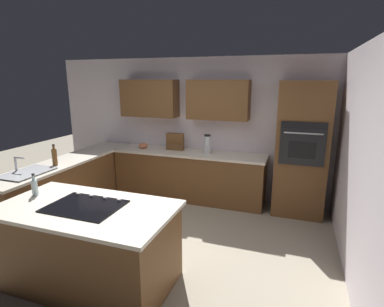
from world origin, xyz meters
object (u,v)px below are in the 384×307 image
Objects in this scene: sink_unit at (27,172)px; cooktop at (85,206)px; mixing_bowl at (143,146)px; wall_oven at (302,150)px; oil_bottle at (35,187)px; spice_rack at (175,142)px; dish_soap_bottle at (55,157)px; blender at (207,145)px.

cooktop is (-1.54, 0.68, -0.01)m from sink_unit.
wall_oven is at bearing 179.54° from mixing_bowl.
cooktop is at bearing 156.12° from sink_unit.
cooktop is 0.76m from oil_bottle.
dish_soap_bottle is at bearing 49.23° from spice_rack.
sink_unit is 2.11× the size of spice_rack.
wall_oven is at bearing -128.68° from cooktop.
wall_oven reaches higher than spice_rack.
sink_unit reaches higher than mixing_bowl.
cooktop is 1.89m from dish_soap_bottle.
wall_oven reaches higher than sink_unit.
dish_soap_bottle is (-0.06, -0.48, 0.12)m from sink_unit.
cooktop is 2.29× the size of dish_soap_bottle.
mixing_bowl is at bearing 5.31° from spice_rack.
spice_rack is at bearing -2.13° from wall_oven.
spice_rack is 1.00× the size of dish_soap_bottle.
mixing_bowl is (1.30, 0.00, -0.10)m from blender.
sink_unit is at bearing -37.57° from oil_bottle.
wall_oven reaches higher than blender.
mixing_bowl is (-0.78, -2.01, 0.03)m from sink_unit.
dish_soap_bottle is (1.48, -1.16, 0.13)m from cooktop.
sink_unit is at bearing 68.81° from mixing_bowl.
cooktop is 2.76m from spice_rack.
oil_bottle reaches higher than mixing_bowl.
wall_oven reaches higher than mixing_bowl.
wall_oven is 6.59× the size of spice_rack.
mixing_bowl is 2.61m from oil_bottle.
sink_unit is 1.69m from cooktop.
dish_soap_bottle is 1.28× the size of oil_bottle.
dish_soap_bottle is at bearing -56.12° from oil_bottle.
dish_soap_bottle is at bearing 37.12° from blender.
wall_oven is 3.42m from cooktop.
wall_oven is 8.42× the size of oil_bottle.
dish_soap_bottle is at bearing 64.78° from mixing_bowl.
dish_soap_bottle is (1.37, 1.59, -0.02)m from spice_rack.
blender reaches higher than mixing_bowl.
mixing_bowl is 0.56× the size of dish_soap_bottle.
blender is (-2.08, -2.01, 0.13)m from sink_unit.
cooktop is 2.92× the size of oil_bottle.
spice_rack is at bearing -124.62° from sink_unit.
wall_oven is at bearing -151.65° from sink_unit.
mixing_bowl is at bearing -89.81° from oil_bottle.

